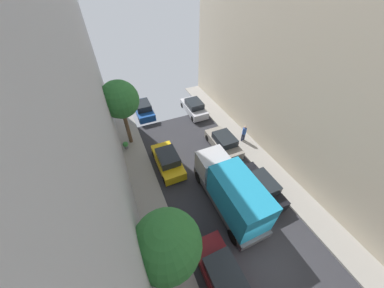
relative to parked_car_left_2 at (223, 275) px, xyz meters
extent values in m
plane|color=#2D2D33|center=(2.70, -0.44, -0.72)|extent=(32.00, 32.00, 0.00)
cube|color=gray|center=(7.70, -0.44, -0.64)|extent=(2.00, 44.00, 0.15)
cube|color=maroon|center=(0.00, 0.04, -0.17)|extent=(1.76, 4.20, 0.76)
cube|color=#1E2328|center=(0.00, -0.11, 0.53)|extent=(1.56, 2.10, 0.64)
cylinder|color=black|center=(-0.78, 1.59, -0.40)|extent=(0.22, 0.64, 0.64)
cylinder|color=black|center=(0.78, 1.59, -0.40)|extent=(0.22, 0.64, 0.64)
cube|color=gold|center=(0.00, 9.03, -0.17)|extent=(1.76, 4.20, 0.76)
cube|color=#1E2328|center=(0.00, 8.88, 0.53)|extent=(1.56, 2.10, 0.64)
cylinder|color=black|center=(-0.78, 10.58, -0.40)|extent=(0.22, 0.64, 0.64)
cylinder|color=black|center=(0.78, 10.58, -0.40)|extent=(0.22, 0.64, 0.64)
cylinder|color=black|center=(-0.78, 7.48, -0.40)|extent=(0.22, 0.64, 0.64)
cylinder|color=black|center=(0.78, 7.48, -0.40)|extent=(0.22, 0.64, 0.64)
cube|color=#194799|center=(0.00, 17.74, -0.17)|extent=(1.76, 4.20, 0.76)
cube|color=#1E2328|center=(0.00, 17.59, 0.53)|extent=(1.56, 2.10, 0.64)
cylinder|color=black|center=(-0.78, 19.29, -0.40)|extent=(0.22, 0.64, 0.64)
cylinder|color=black|center=(0.78, 19.29, -0.40)|extent=(0.22, 0.64, 0.64)
cylinder|color=black|center=(-0.78, 16.19, -0.40)|extent=(0.22, 0.64, 0.64)
cylinder|color=black|center=(0.78, 16.19, -0.40)|extent=(0.22, 0.64, 0.64)
cube|color=black|center=(5.40, 3.80, -0.17)|extent=(1.76, 4.20, 0.76)
cube|color=#1E2328|center=(5.40, 3.65, 0.53)|extent=(1.56, 2.10, 0.64)
cylinder|color=black|center=(4.62, 5.35, -0.40)|extent=(0.22, 0.64, 0.64)
cylinder|color=black|center=(6.18, 5.35, -0.40)|extent=(0.22, 0.64, 0.64)
cylinder|color=black|center=(4.62, 2.25, -0.40)|extent=(0.22, 0.64, 0.64)
cylinder|color=black|center=(6.18, 2.25, -0.40)|extent=(0.22, 0.64, 0.64)
cube|color=gray|center=(5.40, 9.09, -0.17)|extent=(1.76, 4.20, 0.76)
cube|color=#1E2328|center=(5.40, 8.94, 0.53)|extent=(1.56, 2.10, 0.64)
cylinder|color=black|center=(4.62, 10.64, -0.40)|extent=(0.22, 0.64, 0.64)
cylinder|color=black|center=(6.18, 10.64, -0.40)|extent=(0.22, 0.64, 0.64)
cylinder|color=black|center=(4.62, 7.54, -0.40)|extent=(0.22, 0.64, 0.64)
cylinder|color=black|center=(6.18, 7.54, -0.40)|extent=(0.22, 0.64, 0.64)
cube|color=silver|center=(5.40, 15.73, -0.17)|extent=(1.76, 4.20, 0.76)
cube|color=#1E2328|center=(5.40, 15.58, 0.53)|extent=(1.56, 2.10, 0.64)
cylinder|color=black|center=(4.62, 17.28, -0.40)|extent=(0.22, 0.64, 0.64)
cylinder|color=black|center=(6.18, 17.28, -0.40)|extent=(0.22, 0.64, 0.64)
cylinder|color=black|center=(4.62, 14.18, -0.40)|extent=(0.22, 0.64, 0.64)
cylinder|color=black|center=(6.18, 14.18, -0.40)|extent=(0.22, 0.64, 0.64)
cube|color=#4C4C51|center=(2.70, 3.94, 0.01)|extent=(2.20, 6.60, 0.50)
cube|color=#B7B7BC|center=(2.70, 6.34, 1.11)|extent=(2.10, 1.80, 1.70)
cube|color=#1E8CB7|center=(2.70, 2.94, 1.46)|extent=(2.24, 4.20, 2.40)
cylinder|color=black|center=(1.72, 6.54, -0.24)|extent=(0.30, 0.96, 0.96)
cylinder|color=black|center=(3.68, 6.54, -0.24)|extent=(0.30, 0.96, 0.96)
cylinder|color=black|center=(1.72, 1.54, -0.24)|extent=(0.30, 0.96, 0.96)
cylinder|color=black|center=(3.68, 1.54, -0.24)|extent=(0.30, 0.96, 0.96)
cylinder|color=#2D334C|center=(7.55, 9.16, -0.16)|extent=(0.18, 0.18, 0.82)
cylinder|color=#2D334C|center=(7.77, 9.16, -0.16)|extent=(0.18, 0.18, 0.82)
cylinder|color=#3359B2|center=(7.66, 9.16, 0.57)|extent=(0.36, 0.36, 0.64)
sphere|color=tan|center=(7.66, 9.16, 1.03)|extent=(0.24, 0.24, 0.24)
cylinder|color=brown|center=(-2.35, 1.21, 1.00)|extent=(0.31, 0.31, 3.15)
sphere|color=#2D7233|center=(-2.35, 1.21, 3.67)|extent=(2.92, 2.92, 2.92)
cylinder|color=brown|center=(-2.31, 13.35, 1.12)|extent=(0.34, 0.34, 3.38)
sphere|color=#2D7233|center=(-2.31, 13.35, 3.99)|extent=(3.14, 3.14, 3.14)
cylinder|color=#B2A899|center=(-3.08, 1.60, -0.35)|extent=(0.37, 0.37, 0.43)
sphere|color=#38843D|center=(-3.08, 1.60, 0.05)|extent=(0.48, 0.48, 0.48)
cylinder|color=slate|center=(-2.89, 12.58, -0.43)|extent=(0.34, 0.34, 0.29)
sphere|color=#38843D|center=(-2.89, 12.58, -0.08)|extent=(0.50, 0.50, 0.50)
camera|label=1|loc=(-2.69, -2.11, 12.06)|focal=18.43mm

